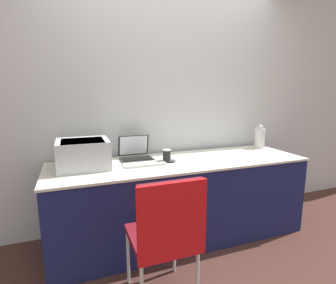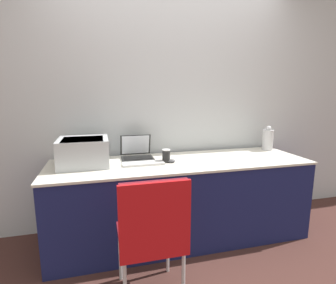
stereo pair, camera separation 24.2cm
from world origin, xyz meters
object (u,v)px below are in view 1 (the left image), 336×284
(chair, at_px, (166,229))
(metal_pitcher, at_px, (260,137))
(mouse, at_px, (172,161))
(laptop_left, at_px, (136,154))
(coffee_cup, at_px, (167,156))
(external_keyboard, at_px, (145,164))
(printer, at_px, (83,153))

(chair, bearing_deg, metal_pitcher, 33.54)
(mouse, bearing_deg, laptop_left, 140.59)
(laptop_left, xyz_separation_m, coffee_cup, (0.24, -0.21, 0.01))
(laptop_left, height_order, mouse, laptop_left)
(coffee_cup, bearing_deg, laptop_left, 139.64)
(external_keyboard, height_order, coffee_cup, coffee_cup)
(laptop_left, height_order, chair, laptop_left)
(chair, bearing_deg, external_keyboard, 84.53)
(printer, relative_size, chair, 0.47)
(printer, xyz_separation_m, chair, (0.43, -0.87, -0.34))
(laptop_left, height_order, metal_pitcher, metal_pitcher)
(laptop_left, xyz_separation_m, external_keyboard, (0.02, -0.23, -0.04))
(printer, distance_m, metal_pitcher, 1.95)
(printer, height_order, laptop_left, printer)
(printer, bearing_deg, metal_pitcher, 3.73)
(laptop_left, height_order, external_keyboard, laptop_left)
(chair, bearing_deg, printer, 116.40)
(external_keyboard, relative_size, metal_pitcher, 1.37)
(printer, relative_size, metal_pitcher, 1.56)
(laptop_left, bearing_deg, coffee_cup, -40.36)
(metal_pitcher, xyz_separation_m, chair, (-1.51, -1.00, -0.33))
(coffee_cup, xyz_separation_m, metal_pitcher, (1.22, 0.22, 0.06))
(external_keyboard, relative_size, chair, 0.41)
(external_keyboard, bearing_deg, printer, 166.55)
(external_keyboard, bearing_deg, coffee_cup, 7.08)
(printer, distance_m, external_keyboard, 0.53)
(laptop_left, bearing_deg, printer, -167.00)
(mouse, bearing_deg, chair, -113.95)
(coffee_cup, xyz_separation_m, mouse, (0.04, -0.03, -0.04))
(printer, bearing_deg, mouse, -9.10)
(metal_pitcher, height_order, chair, metal_pitcher)
(printer, xyz_separation_m, external_keyboard, (0.51, -0.12, -0.12))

